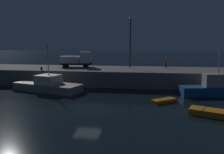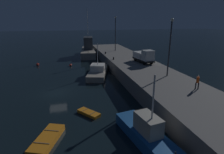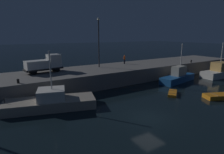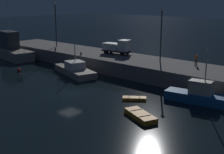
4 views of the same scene
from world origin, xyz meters
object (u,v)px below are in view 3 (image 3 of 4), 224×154
(fishing_boat_orange, at_px, (220,71))
(rowboat_white_mid, at_px, (221,96))
(fishing_trawler_red, at_px, (51,102))
(dinghy_orange_near, at_px, (172,93))
(dockworker, at_px, (124,59))
(lamp_post_east, at_px, (99,39))
(utility_truck, at_px, (45,64))
(fishing_boat_blue, at_px, (178,77))
(bollard_central, at_px, (191,61))
(bollard_west, at_px, (18,81))

(fishing_boat_orange, xyz_separation_m, rowboat_white_mid, (-12.13, -6.82, -0.76))
(fishing_boat_orange, bearing_deg, fishing_trawler_red, 177.85)
(dinghy_orange_near, distance_m, dockworker, 13.40)
(dinghy_orange_near, height_order, lamp_post_east, lamp_post_east)
(dinghy_orange_near, xyz_separation_m, utility_truck, (-13.54, 12.52, 3.43))
(fishing_boat_blue, height_order, lamp_post_east, lamp_post_east)
(dockworker, relative_size, bollard_central, 3.38)
(bollard_central, bearing_deg, fishing_boat_blue, -158.23)
(rowboat_white_mid, xyz_separation_m, bollard_central, (9.77, 11.48, 2.33))
(lamp_post_east, bearing_deg, dockworker, 5.75)
(rowboat_white_mid, xyz_separation_m, bollard_west, (-21.75, 11.81, 2.32))
(fishing_boat_orange, height_order, dinghy_orange_near, fishing_boat_orange)
(fishing_boat_blue, relative_size, bollard_central, 15.45)
(dockworker, height_order, bollard_west, dockworker)
(fishing_trawler_red, distance_m, fishing_boat_orange, 31.28)
(fishing_boat_orange, height_order, lamp_post_east, lamp_post_east)
(dockworker, bearing_deg, lamp_post_east, -174.25)
(lamp_post_east, distance_m, bollard_central, 19.58)
(fishing_trawler_red, xyz_separation_m, utility_truck, (1.53, 8.74, 2.85))
(fishing_trawler_red, xyz_separation_m, bollard_west, (-2.62, 3.81, 1.84))
(lamp_post_east, relative_size, dockworker, 4.68)
(rowboat_white_mid, xyz_separation_m, utility_truck, (-17.59, 16.74, 3.34))
(lamp_post_east, bearing_deg, utility_truck, 179.01)
(dinghy_orange_near, relative_size, lamp_post_east, 0.35)
(lamp_post_east, bearing_deg, rowboat_white_mid, -62.63)
(utility_truck, bearing_deg, rowboat_white_mid, -43.57)
(dockworker, bearing_deg, rowboat_white_mid, -80.88)
(fishing_trawler_red, height_order, bollard_central, fishing_trawler_red)
(fishing_boat_orange, xyz_separation_m, lamp_post_east, (-20.72, 9.76, 6.10))
(fishing_trawler_red, xyz_separation_m, dinghy_orange_near, (15.07, -3.78, -0.58))
(rowboat_white_mid, xyz_separation_m, lamp_post_east, (-8.58, 16.58, 6.86))
(fishing_trawler_red, distance_m, utility_truck, 9.33)
(rowboat_white_mid, bearing_deg, bollard_west, 151.50)
(fishing_boat_orange, bearing_deg, lamp_post_east, 154.77)
(dinghy_orange_near, xyz_separation_m, lamp_post_east, (-4.53, 12.37, 6.95))
(utility_truck, distance_m, bollard_west, 6.53)
(rowboat_white_mid, bearing_deg, utility_truck, 136.43)
(fishing_boat_blue, distance_m, dockworker, 10.32)
(fishing_trawler_red, xyz_separation_m, bollard_central, (28.90, 3.49, 1.85))
(fishing_boat_blue, xyz_separation_m, fishing_boat_orange, (9.95, -1.63, 0.14))
(fishing_boat_blue, bearing_deg, dinghy_orange_near, -145.82)
(rowboat_white_mid, relative_size, lamp_post_east, 0.55)
(rowboat_white_mid, distance_m, lamp_post_east, 19.89)
(fishing_boat_blue, bearing_deg, bollard_central, 21.77)
(dockworker, xyz_separation_m, bollard_central, (12.53, -5.69, -0.74))
(fishing_boat_orange, relative_size, utility_truck, 1.47)
(fishing_trawler_red, relative_size, fishing_boat_blue, 1.25)
(lamp_post_east, bearing_deg, dinghy_orange_near, -69.89)
(dinghy_orange_near, bearing_deg, fishing_boat_orange, 9.15)
(fishing_trawler_red, relative_size, bollard_west, 20.20)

